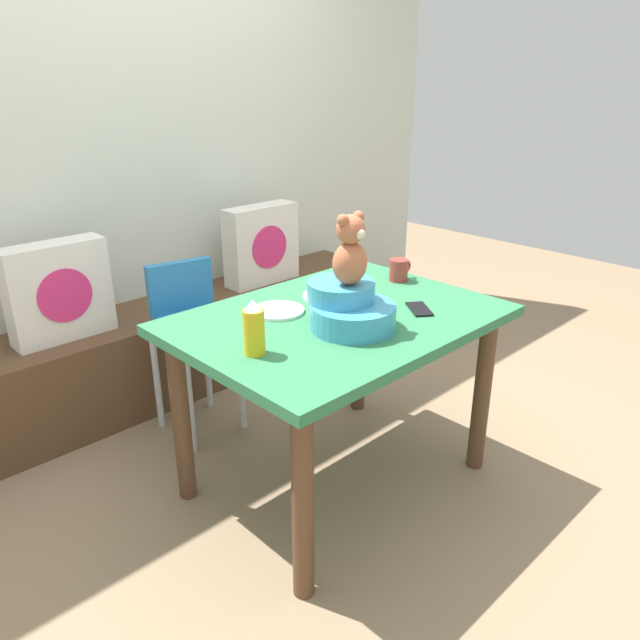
{
  "coord_description": "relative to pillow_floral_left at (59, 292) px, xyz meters",
  "views": [
    {
      "loc": [
        -1.5,
        -1.46,
        1.57
      ],
      "look_at": [
        0.0,
        0.1,
        0.69
      ],
      "focal_mm": 33.94,
      "sensor_mm": 36.0,
      "label": 1
    }
  ],
  "objects": [
    {
      "name": "ground_plane",
      "position": [
        0.59,
        -1.16,
        -0.68
      ],
      "size": [
        8.0,
        8.0,
        0.0
      ],
      "primitive_type": "plane",
      "color": "#8C7256"
    },
    {
      "name": "dinner_plate_near",
      "position": [
        0.69,
        -1.0,
        0.07
      ],
      "size": [
        0.2,
        0.2,
        0.01
      ],
      "primitive_type": "cylinder",
      "color": "white",
      "rests_on": "dining_table"
    },
    {
      "name": "window_bench",
      "position": [
        0.59,
        0.02,
        -0.45
      ],
      "size": [
        2.6,
        0.44,
        0.46
      ],
      "primitive_type": "cube",
      "color": "brown",
      "rests_on": "ground_plane"
    },
    {
      "name": "dinner_plate_far",
      "position": [
        0.44,
        -0.98,
        0.07
      ],
      "size": [
        0.2,
        0.2,
        0.01
      ],
      "primitive_type": "cylinder",
      "color": "white",
      "rests_on": "dining_table"
    },
    {
      "name": "cell_phone",
      "position": [
        0.84,
        -1.34,
        0.06
      ],
      "size": [
        0.14,
        0.16,
        0.01
      ],
      "primitive_type": "cube",
      "rotation": [
        0.0,
        0.0,
        2.52
      ],
      "color": "black",
      "rests_on": "dining_table"
    },
    {
      "name": "infant_seat_teal",
      "position": [
        0.53,
        -1.27,
        0.13
      ],
      "size": [
        0.3,
        0.33,
        0.16
      ],
      "color": "#3C93BE",
      "rests_on": "dining_table"
    },
    {
      "name": "teddy_bear",
      "position": [
        0.53,
        -1.27,
        0.34
      ],
      "size": [
        0.13,
        0.12,
        0.25
      ],
      "color": "#B26140",
      "rests_on": "infant_seat_teal"
    },
    {
      "name": "ketchup_bottle",
      "position": [
        0.15,
        -1.21,
        0.15
      ],
      "size": [
        0.07,
        0.07,
        0.18
      ],
      "color": "gold",
      "rests_on": "dining_table"
    },
    {
      "name": "pillow_floral_left",
      "position": [
        0.0,
        0.0,
        0.0
      ],
      "size": [
        0.44,
        0.15,
        0.44
      ],
      "color": "white",
      "rests_on": "window_bench"
    },
    {
      "name": "highchair",
      "position": [
        0.42,
        -0.42,
        -0.16
      ],
      "size": [
        0.38,
        0.49,
        0.79
      ],
      "color": "#2672B2",
      "rests_on": "ground_plane"
    },
    {
      "name": "back_wall",
      "position": [
        0.59,
        0.29,
        0.62
      ],
      "size": [
        4.4,
        0.1,
        2.6
      ],
      "primitive_type": "cube",
      "color": "silver",
      "rests_on": "ground_plane"
    },
    {
      "name": "pillow_floral_right",
      "position": [
        1.15,
        0.0,
        0.0
      ],
      "size": [
        0.44,
        0.15,
        0.44
      ],
      "color": "white",
      "rests_on": "window_bench"
    },
    {
      "name": "coffee_mug",
      "position": [
        1.06,
        -1.06,
        0.11
      ],
      "size": [
        0.12,
        0.08,
        0.09
      ],
      "color": "#9E332D",
      "rests_on": "dining_table"
    },
    {
      "name": "dining_table",
      "position": [
        0.59,
        -1.16,
        -0.05
      ],
      "size": [
        1.18,
        0.87,
        0.74
      ],
      "color": "#2D7247",
      "rests_on": "ground_plane"
    }
  ]
}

